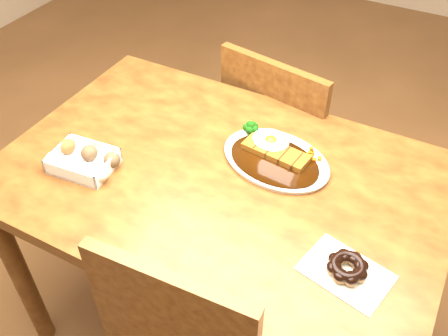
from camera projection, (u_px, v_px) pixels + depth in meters
The scene contains 6 objects.
ground at pixel (221, 321), 1.85m from camera, with size 6.00×6.00×0.00m, color brown.
table at pixel (220, 200), 1.41m from camera, with size 1.20×0.80×0.75m.
chair_far at pixel (286, 140), 1.88m from camera, with size 0.48×0.48×0.87m.
katsu_curry_plate at pixel (275, 156), 1.38m from camera, with size 0.34×0.27×0.06m.
donut_box at pixel (83, 160), 1.35m from camera, with size 0.20×0.14×0.05m.
pon_de_ring at pixel (347, 268), 1.10m from camera, with size 0.21×0.17×0.04m.
Camera 1 is at (0.47, -0.86, 1.67)m, focal length 40.00 mm.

